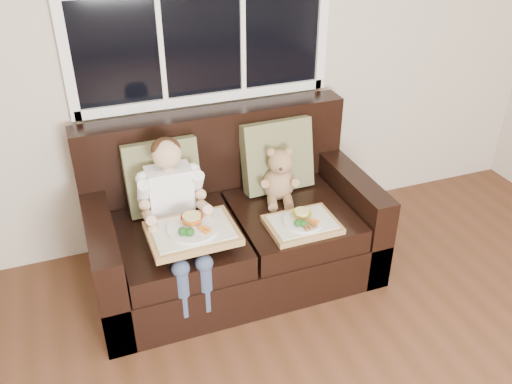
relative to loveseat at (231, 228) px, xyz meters
name	(u,v)px	position (x,y,z in m)	size (l,w,h in m)	color
loveseat	(231,228)	(0.00, 0.00, 0.00)	(1.70, 0.92, 0.96)	black
pillow_left	(162,176)	(-0.37, 0.15, 0.36)	(0.43, 0.20, 0.45)	olive
pillow_right	(277,155)	(0.37, 0.15, 0.37)	(0.45, 0.22, 0.46)	olive
child	(174,204)	(-0.36, -0.12, 0.32)	(0.36, 0.59, 0.82)	white
teddy_bear	(280,178)	(0.33, 0.02, 0.28)	(0.25, 0.29, 0.36)	#A78158
tray_left	(192,231)	(-0.31, -0.33, 0.27)	(0.47, 0.36, 0.11)	#AF7F4F
tray_right	(302,223)	(0.33, -0.33, 0.17)	(0.40, 0.31, 0.09)	#AF7F4F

